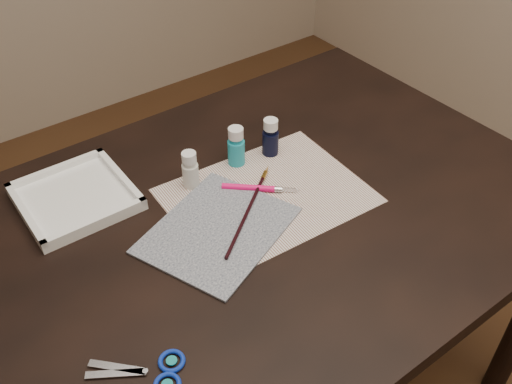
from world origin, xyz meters
TOP-DOWN VIEW (x-y plane):
  - table at (0.00, 0.00)m, footprint 1.30×0.90m
  - paper at (0.05, 0.02)m, footprint 0.43×0.34m
  - canvas at (-0.10, -0.00)m, footprint 0.35×0.32m
  - paint_bottle_white at (-0.06, 0.15)m, footprint 0.04×0.04m
  - paint_bottle_cyan at (0.06, 0.16)m, footprint 0.05×0.05m
  - paint_bottle_navy at (0.15, 0.14)m, footprint 0.05×0.05m
  - paintbrush at (-0.01, 0.01)m, footprint 0.25×0.19m
  - craft_knife at (0.05, 0.04)m, footprint 0.14×0.12m
  - scissors at (-0.38, -0.20)m, footprint 0.19×0.17m
  - palette_tray at (-0.29, 0.25)m, footprint 0.23×0.23m

SIDE VIEW (x-z plane):
  - table at x=0.00m, z-range 0.00..0.75m
  - paper at x=0.05m, z-range 0.75..0.75m
  - canvas at x=-0.10m, z-range 0.75..0.76m
  - scissors at x=-0.38m, z-range 0.75..0.76m
  - craft_knife at x=0.05m, z-range 0.75..0.77m
  - paintbrush at x=-0.01m, z-range 0.76..0.77m
  - palette_tray at x=-0.29m, z-range 0.75..0.78m
  - paint_bottle_white at x=-0.06m, z-range 0.75..0.84m
  - paint_bottle_navy at x=0.15m, z-range 0.75..0.84m
  - paint_bottle_cyan at x=0.06m, z-range 0.75..0.85m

